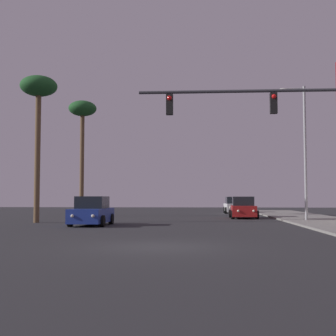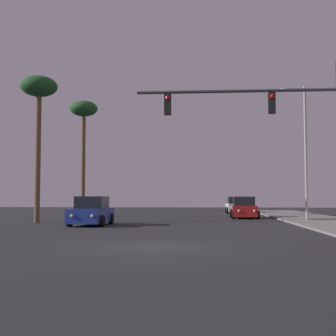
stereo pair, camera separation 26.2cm
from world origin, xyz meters
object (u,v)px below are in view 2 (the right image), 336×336
Objects in this scene: car_white at (236,206)px; street_lamp at (304,145)px; car_blue at (92,212)px; traffic_light_mast at (282,123)px; palm_tree_near at (39,95)px; car_red at (244,208)px; palm_tree_mid at (84,116)px.

street_lamp is at bearing 99.63° from car_white.
car_white is 17.43m from street_lamp.
car_blue is 0.48× the size of traffic_light_mast.
palm_tree_near reaches higher than street_lamp.
palm_tree_mid is at bearing -9.38° from car_red.
street_lamp is at bearing -24.54° from palm_tree_mid.
traffic_light_mast is at bearing 147.13° from car_blue.
car_blue is 0.45× the size of palm_tree_near.
palm_tree_mid is (-13.71, 19.32, 3.86)m from traffic_light_mast.
car_red is 0.45× the size of palm_tree_near.
street_lamp is at bearing 127.51° from car_red.
traffic_light_mast reaches higher than car_red.
car_blue is at bearing -32.05° from palm_tree_near.
traffic_light_mast reaches higher than car_white.
car_white is at bearing -88.61° from car_red.
car_blue is 9.03m from palm_tree_near.
traffic_light_mast is 24.00m from palm_tree_mid.
palm_tree_near is at bearing -172.72° from street_lamp.
car_red is at bearing 90.84° from traffic_light_mast.
street_lamp reaches higher than traffic_light_mast.
palm_tree_mid is (-13.62, -8.76, 7.91)m from car_white.
palm_tree_mid is at bearing 155.46° from street_lamp.
car_blue is 14.72m from street_lamp.
car_blue is 15.40m from palm_tree_mid.
car_blue is at bearing 63.40° from car_white.
traffic_light_mast is 0.91× the size of palm_tree_mid.
traffic_light_mast is at bearing -33.48° from palm_tree_near.
palm_tree_mid reaches higher than car_white.
traffic_light_mast is at bearing -106.06° from street_lamp.
car_red is 17.35m from palm_tree_near.
palm_tree_mid is (-3.83, 12.64, 7.91)m from car_blue.
car_white is at bearing -113.38° from car_blue.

